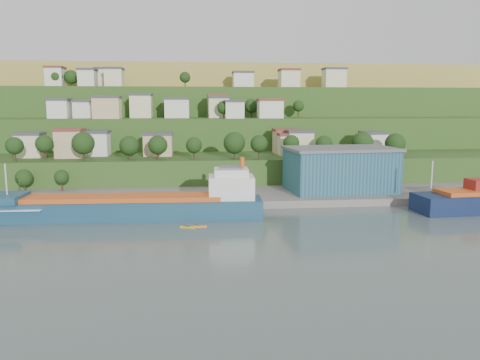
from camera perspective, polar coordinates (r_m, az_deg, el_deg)
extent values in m
plane|color=#495956|center=(106.89, -5.96, -5.49)|extent=(500.00, 500.00, 0.00)
cube|color=slate|center=(135.59, 2.55, -2.36)|extent=(220.00, 26.00, 4.00)
cube|color=#284719|center=(161.74, -5.92, -0.56)|extent=(260.00, 32.00, 20.00)
cube|color=#284719|center=(191.40, -5.91, 0.92)|extent=(280.00, 32.00, 44.00)
cube|color=#284719|center=(221.15, -5.90, 2.00)|extent=(300.00, 32.00, 70.00)
cube|color=olive|center=(294.74, -5.89, 3.72)|extent=(360.00, 120.00, 96.00)
cube|color=beige|center=(169.45, -24.20, 3.79)|extent=(8.08, 7.25, 7.32)
cube|color=#3F3F44|center=(169.18, -24.29, 5.18)|extent=(8.68, 7.85, 0.90)
cube|color=beige|center=(170.68, -19.59, 4.18)|extent=(9.41, 7.04, 7.84)
cube|color=#3F3F44|center=(170.41, -19.67, 5.64)|extent=(10.01, 7.64, 0.90)
cube|color=tan|center=(163.05, -20.03, 4.11)|extent=(8.41, 7.23, 8.69)
cube|color=brown|center=(162.76, -20.12, 5.79)|extent=(9.01, 7.83, 0.90)
cube|color=silver|center=(166.98, -17.32, 4.16)|extent=(9.68, 7.64, 7.61)
cube|color=#3F3F44|center=(166.71, -17.39, 5.62)|extent=(10.28, 8.24, 0.90)
cube|color=tan|center=(161.39, -9.96, 4.17)|extent=(9.43, 7.03, 7.04)
cube|color=#3F3F44|center=(161.11, -10.00, 5.58)|extent=(10.03, 7.63, 0.90)
cube|color=beige|center=(162.69, 6.03, 4.24)|extent=(7.65, 7.69, 6.72)
cube|color=brown|center=(162.42, 6.05, 5.58)|extent=(8.25, 8.29, 0.90)
cube|color=tan|center=(168.80, 5.76, 4.60)|extent=(9.28, 8.44, 7.85)
cube|color=brown|center=(168.53, 5.78, 6.09)|extent=(9.88, 9.04, 0.90)
cube|color=beige|center=(162.44, 7.25, 4.39)|extent=(8.45, 7.17, 7.73)
cube|color=#3F3F44|center=(162.16, 7.28, 5.91)|extent=(9.05, 7.77, 0.90)
cube|color=silver|center=(174.27, 15.93, 4.29)|extent=(7.83, 8.18, 6.94)
cube|color=#3F3F44|center=(174.02, 15.99, 5.58)|extent=(8.43, 8.78, 0.90)
cube|color=silver|center=(198.21, -21.11, 8.01)|extent=(7.52, 8.94, 6.80)
cube|color=#3F3F44|center=(198.22, -21.17, 9.13)|extent=(8.12, 9.54, 0.90)
cube|color=silver|center=(197.89, -18.23, 8.08)|extent=(9.03, 7.84, 6.25)
cube|color=#3F3F44|center=(197.90, -18.28, 9.12)|extent=(9.63, 8.44, 0.90)
cube|color=tan|center=(187.13, -15.89, 8.39)|extent=(9.89, 7.94, 7.72)
cube|color=#3F3F44|center=(187.17, -15.95, 9.71)|extent=(10.49, 8.54, 0.90)
cube|color=beige|center=(195.30, -11.95, 8.72)|extent=(8.37, 8.26, 8.89)
cube|color=#3F3F44|center=(195.36, -12.00, 10.15)|extent=(8.97, 8.86, 0.90)
cube|color=silver|center=(192.04, -7.69, 8.59)|extent=(9.64, 7.46, 7.28)
cube|color=#3F3F44|center=(192.06, -7.72, 9.81)|extent=(10.24, 8.06, 0.90)
cube|color=beige|center=(194.32, -2.82, 8.84)|extent=(7.32, 8.54, 8.50)
cube|color=brown|center=(194.37, -2.83, 10.23)|extent=(7.92, 9.14, 0.90)
cube|color=beige|center=(191.73, -2.61, 8.74)|extent=(8.00, 7.06, 7.83)
cube|color=#3F3F44|center=(191.76, -2.62, 10.05)|extent=(8.60, 7.66, 0.90)
cube|color=silver|center=(185.30, -0.72, 8.49)|extent=(7.20, 8.88, 6.22)
cube|color=#3F3F44|center=(185.30, -0.72, 9.59)|extent=(7.80, 9.48, 0.90)
cube|color=silver|center=(187.92, 3.69, 8.57)|extent=(9.50, 7.57, 6.78)
cube|color=brown|center=(187.94, 3.70, 9.74)|extent=(10.10, 8.17, 0.90)
cube|color=silver|center=(230.42, -21.55, 11.48)|extent=(7.34, 8.75, 8.44)
cube|color=brown|center=(230.72, -21.62, 12.64)|extent=(7.94, 9.35, 0.90)
cube|color=silver|center=(219.03, -18.08, 11.64)|extent=(7.02, 8.54, 7.03)
cube|color=#3F3F44|center=(219.28, -18.13, 12.67)|extent=(7.62, 9.14, 0.90)
cube|color=beige|center=(227.47, -16.13, 11.76)|extent=(8.18, 7.47, 8.23)
cube|color=#3F3F44|center=(227.77, -16.18, 12.91)|extent=(8.78, 8.07, 0.90)
cube|color=beige|center=(217.61, -15.07, 11.87)|extent=(7.43, 8.67, 7.61)
cube|color=#3F3F44|center=(217.89, -15.12, 12.98)|extent=(8.03, 9.27, 0.90)
cube|color=silver|center=(224.63, 0.37, 11.98)|extent=(9.37, 7.82, 6.97)
cube|color=#3F3F44|center=(224.87, 0.37, 12.99)|extent=(9.97, 8.42, 0.90)
cube|color=beige|center=(220.55, 5.99, 12.09)|extent=(8.69, 8.59, 7.71)
cube|color=brown|center=(220.83, 6.01, 13.20)|extent=(9.29, 9.19, 0.90)
cube|color=beige|center=(229.10, 11.39, 11.96)|extent=(9.87, 7.69, 8.62)
cube|color=#3F3F44|center=(229.41, 11.43, 13.15)|extent=(10.47, 8.29, 0.90)
cylinder|color=#382619|center=(158.27, -25.71, 2.66)|extent=(0.50, 0.50, 3.31)
sphere|color=black|center=(158.01, -25.79, 3.78)|extent=(5.32, 5.32, 5.32)
cylinder|color=#382619|center=(156.97, -22.68, 2.87)|extent=(0.50, 0.50, 3.68)
sphere|color=black|center=(156.69, -22.75, 4.09)|extent=(5.46, 5.46, 5.46)
cylinder|color=#382619|center=(151.85, -18.51, 2.89)|extent=(0.50, 0.50, 3.54)
sphere|color=black|center=(151.53, -18.58, 4.27)|extent=(6.90, 6.90, 6.90)
cylinder|color=#382619|center=(151.20, -13.30, 2.93)|extent=(0.50, 0.50, 2.71)
sphere|color=black|center=(150.92, -13.34, 4.09)|extent=(6.18, 6.18, 6.18)
cylinder|color=#382619|center=(150.16, -9.95, 3.04)|extent=(0.50, 0.50, 2.92)
sphere|color=black|center=(149.88, -9.98, 4.23)|extent=(6.07, 6.07, 6.07)
cylinder|color=#382619|center=(149.68, -5.62, 3.13)|extent=(0.50, 0.50, 2.99)
sphere|color=black|center=(149.42, -5.64, 4.23)|extent=(5.10, 5.10, 5.10)
cylinder|color=#382619|center=(149.84, -0.69, 3.21)|extent=(0.50, 0.50, 3.20)
sphere|color=black|center=(149.53, -0.70, 4.55)|extent=(6.98, 6.98, 6.98)
cylinder|color=#382619|center=(147.96, 2.33, 3.19)|extent=(0.50, 0.50, 3.50)
sphere|color=black|center=(147.67, 2.34, 4.45)|extent=(5.49, 5.49, 5.49)
cylinder|color=#382619|center=(152.93, 6.26, 3.33)|extent=(0.50, 0.50, 3.45)
sphere|color=black|center=(152.66, 6.28, 4.51)|extent=(5.23, 5.23, 5.23)
cylinder|color=#382619|center=(156.16, 10.17, 3.24)|extent=(0.50, 0.50, 2.84)
sphere|color=black|center=(155.90, 10.20, 4.32)|extent=(5.62, 5.62, 5.62)
cylinder|color=#382619|center=(159.36, 14.65, 3.23)|extent=(0.50, 0.50, 3.02)
sphere|color=black|center=(159.08, 14.70, 4.46)|extent=(6.94, 6.94, 6.94)
cylinder|color=#382619|center=(161.71, 18.33, 3.11)|extent=(0.50, 0.50, 2.79)
sphere|color=black|center=(161.44, 18.38, 4.25)|extent=(6.66, 6.66, 6.66)
cylinder|color=#382619|center=(229.35, -19.84, 10.91)|extent=(0.50, 0.50, 3.03)
sphere|color=black|center=(229.51, -19.89, 11.72)|extent=(6.29, 6.29, 6.29)
cylinder|color=#382619|center=(226.80, -18.02, 11.05)|extent=(0.50, 0.50, 3.21)
sphere|color=black|center=(226.96, -18.06, 11.83)|extent=(5.47, 5.47, 5.47)
cylinder|color=#382619|center=(195.25, 1.43, 8.07)|extent=(0.50, 0.50, 3.21)
sphere|color=black|center=(195.23, 1.43, 9.02)|extent=(5.89, 5.89, 5.89)
cylinder|color=#382619|center=(200.62, 7.12, 8.07)|extent=(0.50, 0.50, 3.52)
sphere|color=black|center=(200.60, 7.13, 8.95)|extent=(4.71, 4.71, 4.71)
cylinder|color=#382619|center=(184.77, -1.98, 7.96)|extent=(0.50, 0.50, 2.82)
sphere|color=black|center=(184.74, -1.99, 8.85)|extent=(5.27, 5.27, 5.27)
cylinder|color=#382619|center=(227.88, -21.42, 10.85)|extent=(0.50, 0.50, 3.13)
sphere|color=black|center=(228.04, -21.47, 11.64)|extent=(5.68, 5.68, 5.68)
cylinder|color=#382619|center=(211.87, -6.71, 11.57)|extent=(0.50, 0.50, 2.99)
sphere|color=black|center=(212.02, -6.72, 12.33)|extent=(4.80, 4.80, 4.80)
cube|color=navy|center=(115.54, -13.23, -3.89)|extent=(63.49, 12.28, 6.32)
cube|color=#C6511A|center=(115.05, -14.19, -2.10)|extent=(47.19, 9.87, 1.08)
cube|color=navy|center=(121.64, -26.49, -2.01)|extent=(7.58, 10.19, 1.80)
cube|color=silver|center=(113.76, -1.08, -0.84)|extent=(11.16, 9.42, 5.41)
cube|color=silver|center=(113.21, -1.09, 0.96)|extent=(8.39, 7.52, 1.80)
cube|color=#595B5E|center=(113.05, -1.09, 1.55)|extent=(5.61, 5.61, 0.54)
cylinder|color=#C6511A|center=(113.17, 0.28, 2.11)|extent=(1.12, 1.12, 2.71)
cylinder|color=silver|center=(120.94, -26.64, 0.09)|extent=(0.34, 0.34, 7.22)
cube|color=silver|center=(121.07, -25.22, -2.93)|extent=(13.01, 10.66, 0.23)
cylinder|color=silver|center=(127.75, 22.35, 0.60)|extent=(0.34, 0.34, 7.01)
cube|color=navy|center=(140.48, 12.10, 1.15)|extent=(31.35, 20.35, 12.00)
cube|color=#595B5E|center=(139.78, 12.19, 3.75)|extent=(32.43, 21.43, 0.80)
cube|color=silver|center=(131.77, -26.87, -2.93)|extent=(4.38, 1.74, 0.87)
cube|color=orange|center=(105.03, -5.05, -5.66)|extent=(3.53, 0.67, 0.26)
sphere|color=#3F3F44|center=(104.92, -5.05, -5.43)|extent=(0.62, 0.62, 0.62)
cube|color=gold|center=(104.57, -6.42, -5.74)|extent=(3.48, 1.94, 0.26)
sphere|color=#3F3F44|center=(104.46, -6.42, -5.51)|extent=(0.62, 0.62, 0.62)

